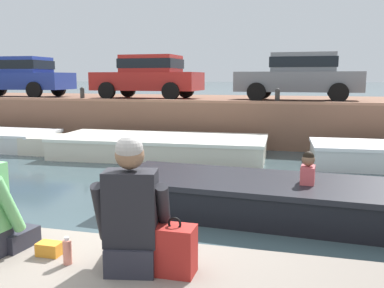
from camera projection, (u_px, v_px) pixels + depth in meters
The scene contains 14 objects.
ground_plane at pixel (213, 188), 8.26m from camera, with size 400.00×400.00×0.00m, color #3D5156.
far_quay_wall at pixel (258, 118), 15.44m from camera, with size 60.00×6.00×1.36m, color brown.
far_wall_coping at pixel (247, 102), 12.58m from camera, with size 60.00×0.24×0.08m, color #9F6C52.
boat_moored_central_cream at pixel (150, 147), 11.47m from camera, with size 6.75×2.55×0.56m.
motorboat_passing at pixel (276, 199), 6.53m from camera, with size 5.64×1.94×1.04m.
car_leftmost_blue at pixel (16, 75), 16.79m from camera, with size 4.47×2.05×1.54m.
car_left_inner_red at pixel (149, 75), 15.38m from camera, with size 3.86×2.00×1.54m.
car_centre_grey at pixel (300, 75), 14.03m from camera, with size 4.04×2.05×1.54m.
mooring_bollard_west at pixel (82, 93), 14.07m from camera, with size 0.15×0.15×0.45m.
mooring_bollard_mid at pixel (277, 95), 12.46m from camera, with size 0.15×0.15×0.45m.
person_seated_right at pixel (132, 218), 2.99m from camera, with size 0.58×0.59×0.96m.
bottle_drink at pixel (67, 252), 3.10m from camera, with size 0.06×0.06×0.20m.
backpack_on_ledge at pixel (175, 250), 2.95m from camera, with size 0.28×0.24×0.41m.
snack_bag at pixel (49, 249), 3.26m from camera, with size 0.18×0.12×0.10m, color orange.
Camera 1 is at (1.68, -3.23, 2.12)m, focal length 40.00 mm.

